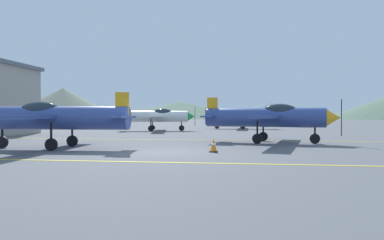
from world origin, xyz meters
The scene contains 12 objects.
ground_plane centered at (0.00, 0.00, 0.00)m, with size 400.00×400.00×0.00m, color #54565B.
apron_line_near centered at (0.00, -3.38, 0.01)m, with size 80.00×0.16×0.01m, color yellow.
apron_line_far centered at (0.00, 7.61, 0.01)m, with size 80.00×0.16×0.01m, color yellow.
airplane_near centered at (-5.44, 0.93, 1.51)m, with size 7.76×8.95×2.68m.
airplane_mid centered at (5.15, 6.13, 1.51)m, with size 7.85×8.95×2.68m.
airplane_far centered at (-4.98, 20.55, 1.51)m, with size 7.84×8.96×2.68m.
airplane_back centered at (3.21, 27.44, 1.51)m, with size 7.74×8.93×2.68m.
car_sedan centered at (11.87, 35.42, 0.84)m, with size 4.19×4.42×1.62m.
traffic_cone_front centered at (2.35, 0.32, 0.29)m, with size 0.36×0.36×0.59m.
hill_left centered at (-76.44, 138.84, 6.91)m, with size 51.93×51.93×13.82m, color slate.
hill_centerleft centered at (-25.64, 155.24, 3.93)m, with size 79.99×79.99×7.85m, color #4C6651.
hill_centerright centered at (15.90, 150.88, 3.54)m, with size 50.39×50.39×7.08m, color slate.
Camera 1 is at (3.56, -15.37, 1.61)m, focal length 33.93 mm.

